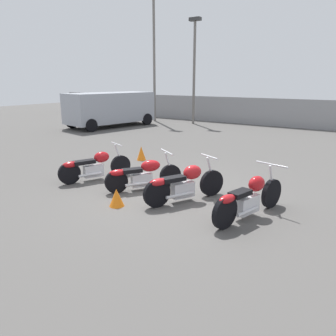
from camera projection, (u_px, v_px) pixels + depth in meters
name	position (u px, v px, depth m)	size (l,w,h in m)	color
ground_plane	(167.00, 194.00, 8.03)	(60.00, 60.00, 0.00)	#514F4C
fence_back	(301.00, 114.00, 18.73)	(40.00, 0.04, 1.65)	gray
light_pole_left	(194.00, 61.00, 20.03)	(0.70, 0.35, 6.30)	slate
light_pole_right	(154.00, 40.00, 21.03)	(0.70, 0.35, 8.99)	slate
motorcycle_slot_0	(94.00, 166.00, 9.06)	(1.00, 1.98, 0.96)	black
motorcycle_slot_1	(142.00, 175.00, 8.26)	(1.25, 1.75, 0.94)	black
motorcycle_slot_2	(184.00, 184.00, 7.44)	(1.07, 1.96, 1.00)	black
motorcycle_slot_3	(249.00, 198.00, 6.55)	(0.87, 2.19, 1.01)	black
parked_van	(110.00, 108.00, 19.40)	(3.05, 5.51, 1.99)	#999EA8
traffic_cone_near	(117.00, 198.00, 7.21)	(0.33, 0.33, 0.40)	orange
traffic_cone_far	(141.00, 153.00, 11.38)	(0.32, 0.32, 0.48)	orange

